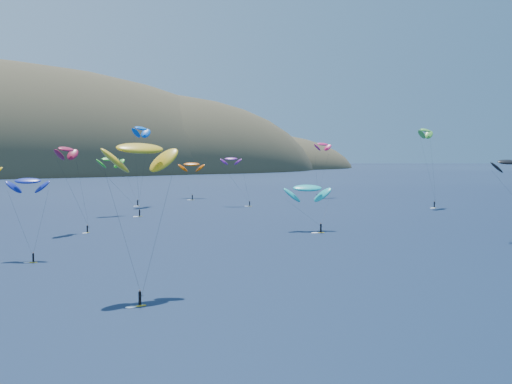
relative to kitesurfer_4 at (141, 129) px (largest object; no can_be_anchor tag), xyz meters
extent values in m
ellipsoid|color=#3D3526|center=(160.01, 372.89, -34.84)|extent=(320.00, 220.00, 156.00)
ellipsoid|color=#3D3526|center=(280.01, 412.89, -30.52)|extent=(240.00, 180.00, 84.00)
cube|color=yellow|center=(-58.16, -144.91, -25.44)|extent=(1.47, 0.57, 0.08)
cylinder|color=black|center=(-58.16, -144.91, -24.54)|extent=(0.34, 0.34, 1.53)
sphere|color=#8C6047|center=(-58.16, -144.91, -23.65)|extent=(0.26, 0.26, 0.26)
ellipsoid|color=yellow|center=(-54.44, -136.00, -7.00)|extent=(10.61, 5.81, 5.66)
cube|color=yellow|center=(-15.83, -38.07, -25.44)|extent=(1.60, 0.75, 0.09)
cylinder|color=black|center=(-15.83, -38.07, -24.47)|extent=(0.36, 0.36, 1.65)
sphere|color=#8C6047|center=(-15.83, -38.07, -23.51)|extent=(0.28, 0.28, 0.28)
ellipsoid|color=green|center=(-20.55, -28.11, -9.72)|extent=(9.01, 5.53, 4.68)
cube|color=yellow|center=(-2.45, -2.72, -25.43)|extent=(1.56, 1.45, 0.09)
cylinder|color=black|center=(-2.45, -2.72, -24.40)|extent=(0.39, 0.39, 1.76)
sphere|color=#8C6047|center=(-2.45, -2.72, -23.37)|extent=(0.30, 0.30, 0.30)
ellipsoid|color=blue|center=(0.01, 0.01, 0.05)|extent=(10.77, 10.26, 5.68)
cube|color=yellow|center=(3.94, -95.56, -25.43)|extent=(1.71, 1.02, 0.09)
cylinder|color=black|center=(3.94, -95.56, -24.40)|extent=(0.39, 0.39, 1.76)
sphere|color=#8C6047|center=(3.94, -95.56, -23.38)|extent=(0.30, 0.30, 0.30)
ellipsoid|color=#17BAB7|center=(5.15, -88.63, -15.88)|extent=(11.48, 8.20, 5.83)
cube|color=yellow|center=(28.47, -22.63, -25.44)|extent=(1.37, 1.02, 0.07)
cylinder|color=black|center=(28.47, -22.63, -24.59)|extent=(0.32, 0.32, 1.45)
sphere|color=#8C6047|center=(28.47, -22.63, -23.75)|extent=(0.24, 0.24, 0.24)
ellipsoid|color=#691784|center=(25.24, -15.93, -9.98)|extent=(7.28, 5.98, 3.70)
ellipsoid|color=black|center=(31.19, -123.34, -9.63)|extent=(7.97, 5.75, 4.04)
cube|color=yellow|center=(70.73, -1.61, -25.44)|extent=(1.32, 0.58, 0.07)
cylinder|color=black|center=(70.73, -1.61, -24.64)|extent=(0.30, 0.30, 1.36)
sphere|color=#8C6047|center=(70.73, -1.61, -23.85)|extent=(0.23, 0.23, 0.23)
ellipsoid|color=#E91D63|center=(77.47, 4.25, -4.77)|extent=(9.03, 5.35, 4.73)
cube|color=yellow|center=(-40.33, -68.84, -25.44)|extent=(1.25, 1.19, 0.07)
cylinder|color=black|center=(-40.33, -68.84, -24.60)|extent=(0.31, 0.31, 1.43)
sphere|color=#8C6047|center=(-40.33, -68.84, -23.77)|extent=(0.24, 0.24, 0.24)
ellipsoid|color=#A81537|center=(-43.47, -64.25, -6.96)|extent=(8.39, 8.12, 4.45)
cube|color=yellow|center=(-60.92, -105.53, -25.44)|extent=(1.30, 0.84, 0.07)
cylinder|color=black|center=(-60.92, -105.53, -24.65)|extent=(0.30, 0.30, 1.35)
sphere|color=#8C6047|center=(-60.92, -105.53, -23.87)|extent=(0.23, 0.23, 0.23)
ellipsoid|color=#132295|center=(-59.99, -98.84, -12.42)|extent=(7.51, 5.64, 3.80)
cube|color=yellow|center=(25.40, 13.85, -25.44)|extent=(1.57, 1.13, 0.09)
cylinder|color=black|center=(25.40, 13.85, -24.46)|extent=(0.36, 0.36, 1.65)
sphere|color=#8C6047|center=(25.40, 13.85, -23.50)|extent=(0.28, 0.28, 0.28)
ellipsoid|color=#C84A00|center=(30.76, 25.54, -12.55)|extent=(10.54, 8.46, 5.34)
cube|color=yellow|center=(75.25, -58.63, -25.43)|extent=(1.70, 1.12, 0.09)
cylinder|color=black|center=(75.25, -58.63, -24.39)|extent=(0.39, 0.39, 1.77)
sphere|color=#8C6047|center=(75.25, -58.63, -23.37)|extent=(0.30, 0.30, 0.30)
ellipsoid|color=#54BF40|center=(76.78, -52.64, -0.74)|extent=(9.79, 7.45, 4.95)
camera|label=1|loc=(-88.80, -222.53, -7.28)|focal=50.00mm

